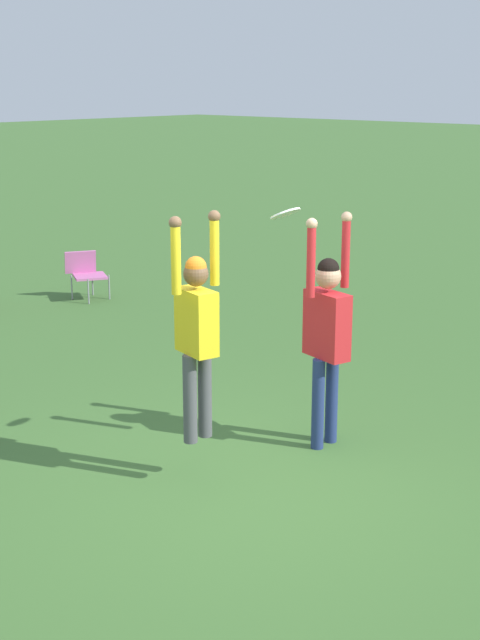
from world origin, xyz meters
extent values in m
plane|color=#3D662D|center=(0.00, 0.00, 0.00)|extent=(120.00, 120.00, 0.00)
cylinder|color=#4C4C51|center=(-0.30, 0.39, 0.78)|extent=(0.12, 0.12, 0.78)
cylinder|color=#4C4C51|center=(-0.12, 0.39, 0.78)|extent=(0.12, 0.12, 0.78)
cube|color=yellow|center=(-0.21, 0.39, 1.45)|extent=(0.29, 0.44, 0.55)
sphere|color=brown|center=(-0.21, 0.39, 1.86)|extent=(0.21, 0.21, 0.21)
sphere|color=orange|center=(-0.21, 0.39, 1.91)|extent=(0.18, 0.18, 0.18)
cylinder|color=yellow|center=(-0.43, 0.39, 2.02)|extent=(0.08, 0.08, 0.58)
sphere|color=brown|center=(-0.43, 0.39, 2.31)|extent=(0.10, 0.10, 0.10)
cylinder|color=yellow|center=(0.02, 0.39, 2.02)|extent=(0.08, 0.08, 0.58)
sphere|color=brown|center=(0.02, 0.39, 2.31)|extent=(0.10, 0.10, 0.10)
cylinder|color=navy|center=(1.06, 0.05, 0.44)|extent=(0.12, 0.12, 0.89)
cylinder|color=navy|center=(1.28, 0.05, 0.44)|extent=(0.12, 0.12, 0.89)
cube|color=red|center=(1.17, 0.05, 1.20)|extent=(0.31, 0.51, 0.63)
sphere|color=tan|center=(1.17, 0.05, 1.66)|extent=(0.24, 0.24, 0.24)
sphere|color=black|center=(1.17, 0.05, 1.73)|extent=(0.20, 0.20, 0.20)
cylinder|color=red|center=(0.91, 0.05, 1.85)|extent=(0.08, 0.08, 0.66)
sphere|color=tan|center=(0.91, 0.05, 2.18)|extent=(0.10, 0.10, 0.10)
cylinder|color=red|center=(1.43, 0.05, 1.85)|extent=(0.08, 0.08, 0.66)
sphere|color=tan|center=(1.43, 0.05, 2.18)|extent=(0.10, 0.10, 0.10)
cylinder|color=white|center=(0.62, 0.12, 2.29)|extent=(0.27, 0.25, 0.13)
cylinder|color=gray|center=(3.17, 6.15, 0.20)|extent=(0.02, 0.02, 0.40)
cylinder|color=gray|center=(3.59, 6.15, 0.20)|extent=(0.02, 0.02, 0.40)
cylinder|color=gray|center=(3.17, 6.57, 0.20)|extent=(0.02, 0.02, 0.40)
cylinder|color=gray|center=(3.59, 6.57, 0.20)|extent=(0.02, 0.02, 0.40)
cube|color=#C666A3|center=(3.38, 6.36, 0.38)|extent=(0.67, 0.67, 0.04)
cube|color=#C666A3|center=(3.38, 6.59, 0.58)|extent=(0.48, 0.33, 0.36)
camera|label=1|loc=(-5.30, -4.70, 3.41)|focal=50.00mm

